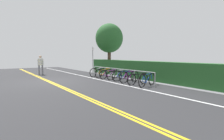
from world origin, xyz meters
name	(u,v)px	position (x,y,z in m)	size (l,w,h in m)	color
ground_plane	(49,82)	(0.00, 0.00, -0.03)	(29.01, 10.42, 0.05)	#2B2B2D
centre_line_yellow_inner	(48,81)	(0.00, -0.08, 0.00)	(26.11, 0.10, 0.00)	gold
centre_line_yellow_outer	(50,81)	(0.00, 0.08, 0.00)	(26.11, 0.10, 0.00)	gold
bike_lane_stripe_white	(92,78)	(0.00, 3.20, 0.00)	(26.11, 0.12, 0.00)	white
bike_rack	(118,71)	(2.13, 4.08, 0.62)	(6.75, 0.05, 0.81)	#9EA0A5
bicycle_0	(98,72)	(-0.70, 4.10, 0.35)	(0.50, 1.66, 0.74)	black
bicycle_1	(104,73)	(0.08, 4.20, 0.34)	(0.47, 1.74, 0.72)	black
bicycle_2	(109,74)	(0.98, 4.14, 0.32)	(0.46, 1.77, 0.69)	black
bicycle_3	(117,75)	(1.80, 4.22, 0.33)	(0.46, 1.65, 0.70)	black
bicycle_4	(124,76)	(2.58, 4.23, 0.35)	(0.53, 1.69, 0.75)	black
bicycle_5	(129,77)	(3.31, 4.12, 0.37)	(0.46, 1.76, 0.79)	black
bicycle_6	(138,79)	(4.20, 4.03, 0.33)	(0.46, 1.68, 0.71)	black
bicycle_7	(147,80)	(4.92, 4.08, 0.36)	(0.61, 1.78, 0.77)	black
pedestrian	(41,64)	(-4.78, 0.59, 0.98)	(0.32, 0.47, 1.70)	slate
sign_post_near	(93,58)	(-2.04, 4.38, 1.47)	(0.36, 0.07, 2.46)	gray
hedge_backdrop	(154,71)	(3.63, 6.04, 0.65)	(15.70, 0.80, 1.30)	#235626
tree_near_left	(109,38)	(-3.15, 6.86, 3.40)	(2.75, 2.75, 4.88)	#473323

